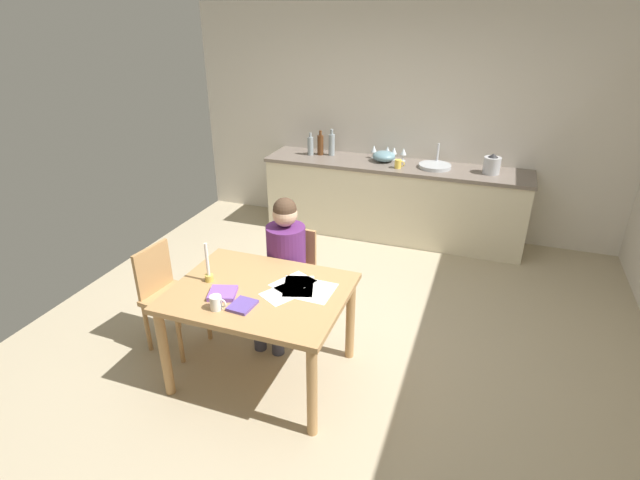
% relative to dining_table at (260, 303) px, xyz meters
% --- Properties ---
extents(ground_plane, '(5.20, 5.20, 0.04)m').
position_rel_dining_table_xyz_m(ground_plane, '(0.36, 0.57, -0.66)').
color(ground_plane, tan).
extents(wall_back, '(5.20, 0.12, 2.60)m').
position_rel_dining_table_xyz_m(wall_back, '(0.36, 3.17, 0.66)').
color(wall_back, silver).
rests_on(wall_back, ground).
extents(kitchen_counter, '(3.04, 0.64, 0.90)m').
position_rel_dining_table_xyz_m(kitchen_counter, '(0.36, 2.81, -0.19)').
color(kitchen_counter, beige).
rests_on(kitchen_counter, ground).
extents(dining_table, '(1.22, 0.96, 0.74)m').
position_rel_dining_table_xyz_m(dining_table, '(0.00, 0.00, 0.00)').
color(dining_table, tan).
rests_on(dining_table, ground).
extents(chair_at_table, '(0.41, 0.41, 0.85)m').
position_rel_dining_table_xyz_m(chair_at_table, '(-0.07, 0.72, -0.16)').
color(chair_at_table, tan).
rests_on(chair_at_table, ground).
extents(person_seated, '(0.33, 0.59, 1.19)m').
position_rel_dining_table_xyz_m(person_seated, '(-0.07, 0.57, 0.04)').
color(person_seated, '#592666').
rests_on(person_seated, ground).
extents(chair_side_empty, '(0.45, 0.45, 0.86)m').
position_rel_dining_table_xyz_m(chair_side_empty, '(-0.87, 0.10, -0.16)').
color(chair_side_empty, tan).
rests_on(chair_side_empty, ground).
extents(coffee_mug, '(0.12, 0.08, 0.10)m').
position_rel_dining_table_xyz_m(coffee_mug, '(-0.16, -0.31, 0.15)').
color(coffee_mug, white).
rests_on(coffee_mug, dining_table).
extents(candlestick, '(0.06, 0.06, 0.30)m').
position_rel_dining_table_xyz_m(candlestick, '(-0.40, -0.01, 0.19)').
color(candlestick, gold).
rests_on(candlestick, dining_table).
extents(book_magazine, '(0.16, 0.19, 0.02)m').
position_rel_dining_table_xyz_m(book_magazine, '(-0.01, -0.23, 0.11)').
color(book_magazine, '#5F469C').
rests_on(book_magazine, dining_table).
extents(book_cookery, '(0.23, 0.23, 0.03)m').
position_rel_dining_table_xyz_m(book_cookery, '(-0.21, -0.15, 0.12)').
color(book_cookery, '#8654BB').
rests_on(book_cookery, dining_table).
extents(paper_letter, '(0.22, 0.30, 0.00)m').
position_rel_dining_table_xyz_m(paper_letter, '(0.39, 0.12, 0.11)').
color(paper_letter, white).
rests_on(paper_letter, dining_table).
extents(paper_bill, '(0.29, 0.35, 0.00)m').
position_rel_dining_table_xyz_m(paper_bill, '(0.24, 0.14, 0.11)').
color(paper_bill, white).
rests_on(paper_bill, dining_table).
extents(paper_envelope, '(0.33, 0.36, 0.00)m').
position_rel_dining_table_xyz_m(paper_envelope, '(0.18, 0.02, 0.11)').
color(paper_envelope, white).
rests_on(paper_envelope, dining_table).
extents(paper_receipt, '(0.32, 0.36, 0.00)m').
position_rel_dining_table_xyz_m(paper_receipt, '(0.18, 0.17, 0.11)').
color(paper_receipt, white).
rests_on(paper_receipt, dining_table).
extents(sink_unit, '(0.36, 0.36, 0.24)m').
position_rel_dining_table_xyz_m(sink_unit, '(0.81, 2.81, 0.28)').
color(sink_unit, '#B2B7BC').
rests_on(sink_unit, kitchen_counter).
extents(bottle_oil, '(0.07, 0.07, 0.27)m').
position_rel_dining_table_xyz_m(bottle_oil, '(-0.69, 2.83, 0.38)').
color(bottle_oil, '#8C999E').
rests_on(bottle_oil, kitchen_counter).
extents(bottle_vinegar, '(0.08, 0.08, 0.30)m').
position_rel_dining_table_xyz_m(bottle_vinegar, '(-0.58, 2.88, 0.39)').
color(bottle_vinegar, '#593319').
rests_on(bottle_vinegar, kitchen_counter).
extents(bottle_wine_red, '(0.07, 0.07, 0.32)m').
position_rel_dining_table_xyz_m(bottle_wine_red, '(-0.45, 2.91, 0.40)').
color(bottle_wine_red, '#8C999E').
rests_on(bottle_wine_red, kitchen_counter).
extents(mixing_bowl, '(0.27, 0.27, 0.12)m').
position_rel_dining_table_xyz_m(mixing_bowl, '(0.21, 2.87, 0.32)').
color(mixing_bowl, '#668C99').
rests_on(mixing_bowl, kitchen_counter).
extents(stovetop_kettle, '(0.18, 0.18, 0.22)m').
position_rel_dining_table_xyz_m(stovetop_kettle, '(1.41, 2.81, 0.36)').
color(stovetop_kettle, '#B7BABF').
rests_on(stovetop_kettle, kitchen_counter).
extents(wine_glass_near_sink, '(0.07, 0.07, 0.15)m').
position_rel_dining_table_xyz_m(wine_glass_near_sink, '(0.42, 2.96, 0.37)').
color(wine_glass_near_sink, silver).
rests_on(wine_glass_near_sink, kitchen_counter).
extents(wine_glass_by_kettle, '(0.07, 0.07, 0.15)m').
position_rel_dining_table_xyz_m(wine_glass_by_kettle, '(0.31, 2.96, 0.37)').
color(wine_glass_by_kettle, silver).
rests_on(wine_glass_by_kettle, kitchen_counter).
extents(wine_glass_back_left, '(0.07, 0.07, 0.15)m').
position_rel_dining_table_xyz_m(wine_glass_back_left, '(0.23, 2.96, 0.37)').
color(wine_glass_back_left, silver).
rests_on(wine_glass_back_left, kitchen_counter).
extents(wine_glass_back_right, '(0.07, 0.07, 0.15)m').
position_rel_dining_table_xyz_m(wine_glass_back_right, '(0.06, 2.96, 0.37)').
color(wine_glass_back_right, silver).
rests_on(wine_glass_back_right, kitchen_counter).
extents(teacup_on_counter, '(0.11, 0.08, 0.10)m').
position_rel_dining_table_xyz_m(teacup_on_counter, '(0.42, 2.66, 0.31)').
color(teacup_on_counter, '#F2CC4C').
rests_on(teacup_on_counter, kitchen_counter).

